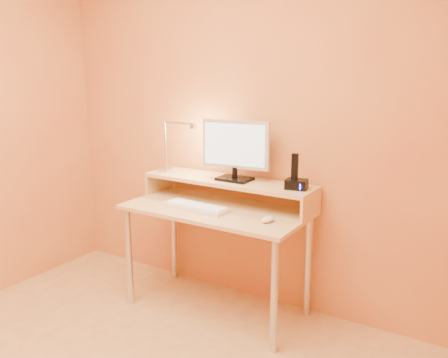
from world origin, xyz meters
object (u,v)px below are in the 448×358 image
Objects in this scene: monitor_panel at (236,144)px; phone_dock at (296,184)px; mouse at (268,219)px; keyboard at (196,208)px; lamp_base at (166,170)px; remote_control at (173,202)px.

monitor_panel is 0.49m from phone_dock.
monitor_panel reaches higher than mouse.
phone_dock reaches higher than keyboard.
mouse is (0.37, -0.25, -0.38)m from monitor_panel.
lamp_base is 0.49m from keyboard.
phone_dock is 0.30m from mouse.
phone_dock reaches higher than remote_control.
keyboard is 4.40× the size of mouse.
keyboard is at bearing -167.15° from phone_dock.
keyboard is at bearing -171.06° from mouse.
remote_control is (-0.35, -0.23, -0.39)m from monitor_panel.
mouse is 0.72m from remote_control.
monitor_panel is 1.05× the size of keyboard.
phone_dock is 0.81× the size of remote_control.
keyboard is (-0.58, -0.24, -0.18)m from phone_dock.
lamp_base is 0.63× the size of remote_control.
phone_dock is 0.66m from keyboard.
lamp_base is at bearing 171.78° from phone_dock.
remote_control is at bearing 176.17° from keyboard.
monitor_panel is at bearing 154.17° from mouse.
monitor_panel is at bearing 168.75° from phone_dock.
mouse is at bearing -41.89° from monitor_panel.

